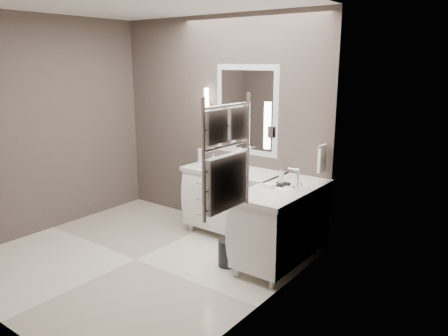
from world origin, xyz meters
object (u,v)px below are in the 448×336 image
Objects in this scene: vanity_right at (282,221)px; waste_bin at (228,253)px; vanity_back at (233,198)px; towel_ladder at (227,163)px.

vanity_right is 4.26× the size of waste_bin.
towel_ladder is at bearing -55.90° from vanity_back.
vanity_back is 4.26× the size of waste_bin.
vanity_right is 1.38× the size of towel_ladder.
vanity_back is at bearing 121.77° from waste_bin.
vanity_right is (0.88, -0.33, 0.00)m from vanity_back.
towel_ladder is (0.23, -1.30, 0.91)m from vanity_right.
vanity_back is 2.16m from towel_ladder.
waste_bin is at bearing -58.23° from vanity_back.
vanity_right is 0.68m from waste_bin.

